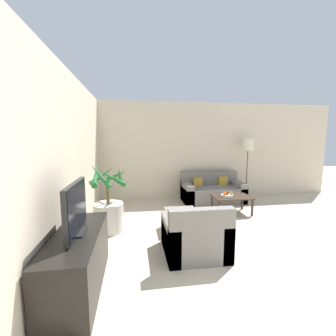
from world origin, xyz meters
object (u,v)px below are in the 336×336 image
object	(u,v)px
potted_palm	(108,210)
armchair	(195,236)
ottoman	(181,220)
apple_red	(227,193)
orange_fruit	(225,193)
television	(76,208)
apple_green	(231,193)
sofa_loveseat	(212,192)
fruit_bowl	(227,196)
coffee_table	(232,199)
tv_console	(78,261)
floor_lamp	(248,148)

from	to	relation	value
potted_palm	armchair	size ratio (longest dim) A/B	1.45
ottoman	apple_red	bearing A→B (deg)	30.87
potted_palm	armchair	xyz separation A→B (m)	(1.35, -1.03, -0.13)
armchair	orange_fruit	bearing A→B (deg)	54.63
television	apple_red	xyz separation A→B (m)	(2.71, 2.18, -0.45)
apple_green	sofa_loveseat	bearing A→B (deg)	93.34
fruit_bowl	ottoman	size ratio (longest dim) A/B	0.47
coffee_table	orange_fruit	world-z (taller)	orange_fruit
tv_console	television	world-z (taller)	television
tv_console	armchair	distance (m)	1.61
sofa_loveseat	floor_lamp	bearing A→B (deg)	7.11
coffee_table	apple_green	world-z (taller)	apple_green
sofa_loveseat	coffee_table	bearing A→B (deg)	-84.42
apple_green	orange_fruit	distance (m)	0.17
coffee_table	orange_fruit	bearing A→B (deg)	-161.46
television	coffee_table	bearing A→B (deg)	37.92
coffee_table	potted_palm	bearing A→B (deg)	-167.10
orange_fruit	potted_palm	bearing A→B (deg)	-167.57
television	armchair	bearing A→B (deg)	20.38
potted_palm	apple_green	bearing A→B (deg)	11.96
floor_lamp	armchair	bearing A→B (deg)	-129.28
floor_lamp	apple_green	world-z (taller)	floor_lamp
fruit_bowl	coffee_table	bearing A→B (deg)	10.59
television	fruit_bowl	size ratio (longest dim) A/B	2.94
fruit_bowl	apple_green	distance (m)	0.11
television	coffee_table	distance (m)	3.63
armchair	coffee_table	bearing A→B (deg)	51.22
armchair	floor_lamp	bearing A→B (deg)	50.72
apple_red	armchair	distance (m)	2.03
sofa_loveseat	orange_fruit	world-z (taller)	sofa_loveseat
sofa_loveseat	orange_fruit	xyz separation A→B (m)	(-0.10, -1.07, 0.22)
orange_fruit	ottoman	bearing A→B (deg)	-149.10
armchair	television	bearing A→B (deg)	-159.62
fruit_bowl	television	bearing A→B (deg)	-141.15
armchair	ottoman	xyz separation A→B (m)	(-0.02, 0.90, -0.08)
apple_green	potted_palm	bearing A→B (deg)	-168.04
potted_palm	apple_red	bearing A→B (deg)	13.09
tv_console	apple_green	xyz separation A→B (m)	(2.79, 2.15, 0.16)
sofa_loveseat	armchair	xyz separation A→B (m)	(-1.22, -2.65, -0.00)
potted_palm	fruit_bowl	bearing A→B (deg)	13.01
floor_lamp	sofa_loveseat	bearing A→B (deg)	-172.89
apple_green	orange_fruit	bearing A→B (deg)	-175.17
potted_palm	ottoman	bearing A→B (deg)	-5.87
potted_palm	sofa_loveseat	world-z (taller)	potted_palm
floor_lamp	ottoman	distance (m)	3.22
apple_red	orange_fruit	distance (m)	0.10
sofa_loveseat	floor_lamp	distance (m)	1.58
tv_console	armchair	xyz separation A→B (m)	(1.51, 0.56, -0.06)
potted_palm	coffee_table	size ratio (longest dim) A/B	1.50
tv_console	orange_fruit	bearing A→B (deg)	39.08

